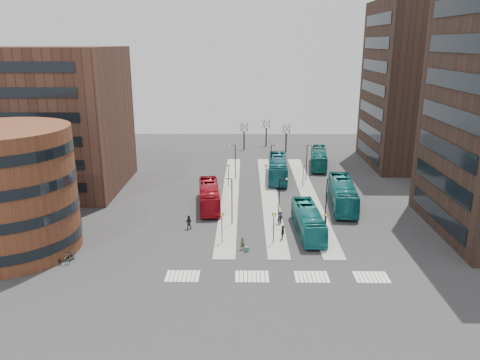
{
  "coord_description": "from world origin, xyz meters",
  "views": [
    {
      "loc": [
        -1.7,
        -38.36,
        22.64
      ],
      "look_at": [
        -2.41,
        21.32,
        5.0
      ],
      "focal_mm": 35.0,
      "sensor_mm": 36.0,
      "label": 1
    }
  ],
  "objects_px": {
    "teal_bus_a": "(308,221)",
    "teal_bus_c": "(343,194)",
    "suitcase": "(247,249)",
    "commuter_a": "(189,222)",
    "bicycle_mid": "(65,257)",
    "bicycle_far": "(67,256)",
    "bicycle_near": "(63,261)",
    "traveller": "(243,243)",
    "teal_bus_d": "(319,158)",
    "red_bus": "(209,196)",
    "commuter_c": "(280,218)",
    "commuter_b": "(283,233)",
    "teal_bus_b": "(278,168)"
  },
  "relations": [
    {
      "from": "suitcase",
      "to": "teal_bus_c",
      "type": "relative_size",
      "value": 0.04
    },
    {
      "from": "commuter_b",
      "to": "bicycle_mid",
      "type": "distance_m",
      "value": 24.46
    },
    {
      "from": "bicycle_near",
      "to": "commuter_b",
      "type": "bearing_deg",
      "value": -69.05
    },
    {
      "from": "red_bus",
      "to": "teal_bus_c",
      "type": "height_order",
      "value": "teal_bus_c"
    },
    {
      "from": "bicycle_far",
      "to": "bicycle_mid",
      "type": "bearing_deg",
      "value": 178.06
    },
    {
      "from": "teal_bus_d",
      "to": "bicycle_mid",
      "type": "height_order",
      "value": "teal_bus_d"
    },
    {
      "from": "red_bus",
      "to": "teal_bus_a",
      "type": "height_order",
      "value": "red_bus"
    },
    {
      "from": "teal_bus_c",
      "to": "commuter_a",
      "type": "height_order",
      "value": "teal_bus_c"
    },
    {
      "from": "traveller",
      "to": "bicycle_far",
      "type": "distance_m",
      "value": 19.22
    },
    {
      "from": "traveller",
      "to": "commuter_b",
      "type": "distance_m",
      "value": 5.42
    },
    {
      "from": "teal_bus_b",
      "to": "teal_bus_c",
      "type": "xyz_separation_m",
      "value": [
        8.34,
        -14.03,
        0.01
      ]
    },
    {
      "from": "teal_bus_a",
      "to": "commuter_b",
      "type": "height_order",
      "value": "teal_bus_a"
    },
    {
      "from": "commuter_b",
      "to": "bicycle_far",
      "type": "distance_m",
      "value": 24.37
    },
    {
      "from": "suitcase",
      "to": "commuter_a",
      "type": "bearing_deg",
      "value": 116.44
    },
    {
      "from": "commuter_a",
      "to": "red_bus",
      "type": "bearing_deg",
      "value": -93.82
    },
    {
      "from": "red_bus",
      "to": "teal_bus_d",
      "type": "distance_m",
      "value": 29.32
    },
    {
      "from": "teal_bus_b",
      "to": "bicycle_near",
      "type": "bearing_deg",
      "value": -123.91
    },
    {
      "from": "teal_bus_c",
      "to": "bicycle_far",
      "type": "relative_size",
      "value": 7.45
    },
    {
      "from": "teal_bus_d",
      "to": "bicycle_near",
      "type": "xyz_separation_m",
      "value": [
        -33.11,
        -40.85,
        -1.24
      ]
    },
    {
      "from": "teal_bus_c",
      "to": "traveller",
      "type": "height_order",
      "value": "teal_bus_c"
    },
    {
      "from": "red_bus",
      "to": "commuter_c",
      "type": "xyz_separation_m",
      "value": [
        9.63,
        -6.83,
        -0.71
      ]
    },
    {
      "from": "commuter_b",
      "to": "bicycle_mid",
      "type": "xyz_separation_m",
      "value": [
        -23.75,
        -5.82,
        -0.46
      ]
    },
    {
      "from": "suitcase",
      "to": "commuter_c",
      "type": "height_order",
      "value": "commuter_c"
    },
    {
      "from": "teal_bus_a",
      "to": "teal_bus_c",
      "type": "xyz_separation_m",
      "value": [
        6.16,
        9.82,
        0.25
      ]
    },
    {
      "from": "teal_bus_b",
      "to": "commuter_a",
      "type": "height_order",
      "value": "teal_bus_b"
    },
    {
      "from": "teal_bus_c",
      "to": "bicycle_mid",
      "type": "bearing_deg",
      "value": -146.17
    },
    {
      "from": "teal_bus_a",
      "to": "traveller",
      "type": "relative_size",
      "value": 7.52
    },
    {
      "from": "teal_bus_a",
      "to": "bicycle_mid",
      "type": "distance_m",
      "value": 28.25
    },
    {
      "from": "red_bus",
      "to": "teal_bus_d",
      "type": "bearing_deg",
      "value": 43.81
    },
    {
      "from": "teal_bus_c",
      "to": "teal_bus_d",
      "type": "bearing_deg",
      "value": 95.61
    },
    {
      "from": "teal_bus_b",
      "to": "teal_bus_d",
      "type": "bearing_deg",
      "value": 47.31
    },
    {
      "from": "red_bus",
      "to": "commuter_c",
      "type": "relative_size",
      "value": 6.43
    },
    {
      "from": "teal_bus_d",
      "to": "commuter_a",
      "type": "relative_size",
      "value": 6.7
    },
    {
      "from": "teal_bus_a",
      "to": "bicycle_near",
      "type": "bearing_deg",
      "value": -163.85
    },
    {
      "from": "bicycle_near",
      "to": "bicycle_far",
      "type": "distance_m",
      "value": 1.2
    },
    {
      "from": "commuter_b",
      "to": "bicycle_far",
      "type": "xyz_separation_m",
      "value": [
        -23.75,
        -5.46,
        -0.47
      ]
    },
    {
      "from": "traveller",
      "to": "suitcase",
      "type": "bearing_deg",
      "value": -61.34
    },
    {
      "from": "bicycle_mid",
      "to": "bicycle_far",
      "type": "bearing_deg",
      "value": -16.62
    },
    {
      "from": "suitcase",
      "to": "commuter_a",
      "type": "height_order",
      "value": "commuter_a"
    },
    {
      "from": "commuter_a",
      "to": "teal_bus_c",
      "type": "bearing_deg",
      "value": -148.06
    },
    {
      "from": "teal_bus_d",
      "to": "traveller",
      "type": "bearing_deg",
      "value": -103.48
    },
    {
      "from": "teal_bus_a",
      "to": "commuter_c",
      "type": "bearing_deg",
      "value": 138.51
    },
    {
      "from": "teal_bus_b",
      "to": "commuter_c",
      "type": "bearing_deg",
      "value": -89.7
    },
    {
      "from": "traveller",
      "to": "bicycle_far",
      "type": "xyz_separation_m",
      "value": [
        -19.01,
        -2.84,
        -0.29
      ]
    },
    {
      "from": "commuter_c",
      "to": "bicycle_mid",
      "type": "distance_m",
      "value": 26.12
    },
    {
      "from": "commuter_b",
      "to": "red_bus",
      "type": "bearing_deg",
      "value": 52.99
    },
    {
      "from": "bicycle_near",
      "to": "bicycle_far",
      "type": "bearing_deg",
      "value": 5.28
    },
    {
      "from": "red_bus",
      "to": "commuter_b",
      "type": "relative_size",
      "value": 6.19
    },
    {
      "from": "traveller",
      "to": "teal_bus_d",
      "type": "bearing_deg",
      "value": 55.17
    },
    {
      "from": "commuter_c",
      "to": "teal_bus_c",
      "type": "bearing_deg",
      "value": 168.04
    }
  ]
}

